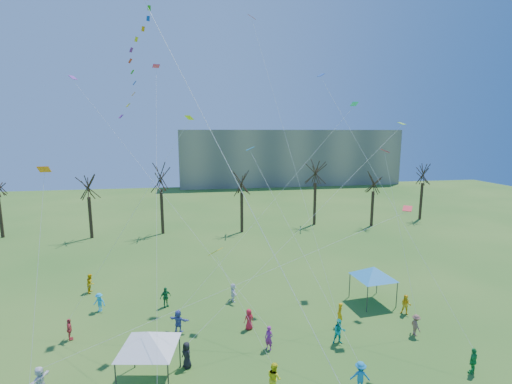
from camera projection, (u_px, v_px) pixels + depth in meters
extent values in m
cube|color=gray|center=(289.00, 157.00, 100.19)|extent=(60.00, 14.00, 15.00)
cylinder|color=black|center=(0.00, 217.00, 49.04)|extent=(0.44, 0.44, 5.93)
cylinder|color=black|center=(90.00, 218.00, 48.85)|extent=(0.44, 0.44, 5.74)
cylinder|color=black|center=(162.00, 212.00, 50.92)|extent=(0.44, 0.44, 6.47)
cylinder|color=black|center=(242.00, 212.00, 51.75)|extent=(0.44, 0.44, 5.85)
cylinder|color=black|center=(315.00, 204.00, 55.92)|extent=(0.44, 0.44, 6.65)
cylinder|color=black|center=(372.00, 209.00, 55.16)|extent=(0.44, 0.44, 5.47)
cylinder|color=black|center=(421.00, 201.00, 59.32)|extent=(0.44, 0.44, 6.12)
cylinder|color=white|center=(237.00, 181.00, 17.19)|extent=(0.02, 0.02, 23.87)
cylinder|color=#3F3F44|center=(116.00, 382.00, 19.23)|extent=(0.09, 0.09, 2.30)
cylinder|color=#3F3F44|center=(168.00, 383.00, 19.22)|extent=(0.09, 0.09, 2.30)
cylinder|color=#3F3F44|center=(134.00, 351.00, 22.03)|extent=(0.09, 0.09, 2.30)
cylinder|color=#3F3F44|center=(180.00, 351.00, 22.02)|extent=(0.09, 0.09, 2.30)
pyramid|color=white|center=(149.00, 340.00, 20.35)|extent=(4.32, 4.32, 0.99)
cylinder|color=#3F3F44|center=(367.00, 299.00, 28.86)|extent=(0.08, 0.08, 2.25)
cylinder|color=#3F3F44|center=(397.00, 295.00, 29.58)|extent=(0.08, 0.08, 2.25)
cylinder|color=#3F3F44|center=(350.00, 285.00, 31.50)|extent=(0.08, 0.08, 2.25)
cylinder|color=#3F3F44|center=(377.00, 282.00, 32.23)|extent=(0.08, 0.08, 2.25)
pyramid|color=#2A8AD3|center=(373.00, 272.00, 30.27)|extent=(4.26, 4.26, 0.96)
imported|color=yellow|center=(274.00, 378.00, 19.91)|extent=(0.96, 1.08, 1.85)
imported|color=#177EBC|center=(360.00, 376.00, 20.16)|extent=(1.24, 0.91, 1.72)
imported|color=green|center=(473.00, 361.00, 21.56)|extent=(1.04, 0.82, 1.65)
imported|color=white|center=(40.00, 381.00, 19.84)|extent=(1.09, 1.59, 1.65)
imported|color=black|center=(187.00, 355.00, 22.13)|extent=(0.88, 0.97, 1.66)
imported|color=#932489|center=(269.00, 338.00, 23.92)|extent=(0.71, 0.70, 1.66)
imported|color=#0BA798|center=(339.00, 332.00, 24.59)|extent=(0.95, 0.78, 1.78)
imported|color=#885A4A|center=(416.00, 325.00, 25.61)|extent=(0.62, 1.04, 1.57)
imported|color=#E14B4D|center=(69.00, 329.00, 25.02)|extent=(0.69, 1.01, 1.59)
imported|color=#5363B4|center=(178.00, 321.00, 26.05)|extent=(1.62, 1.17, 1.69)
imported|color=red|center=(249.00, 319.00, 26.42)|extent=(0.89, 0.72, 1.57)
imported|color=#EBA30C|center=(340.00, 314.00, 26.91)|extent=(0.62, 0.76, 1.79)
imported|color=yellow|center=(406.00, 305.00, 28.53)|extent=(1.01, 0.98, 1.64)
imported|color=#1DA9E8|center=(99.00, 302.00, 29.05)|extent=(1.14, 0.86, 1.56)
imported|color=#1A7B3B|center=(165.00, 297.00, 29.79)|extent=(1.06, 0.90, 1.71)
imported|color=white|center=(233.00, 292.00, 30.77)|extent=(0.56, 1.51, 1.61)
imported|color=#EAB20C|center=(91.00, 283.00, 32.50)|extent=(0.68, 0.87, 1.75)
cube|color=orange|center=(44.00, 169.00, 19.49)|extent=(0.68, 0.77, 0.39)
cylinder|color=white|center=(37.00, 284.00, 18.05)|extent=(0.01, 0.01, 11.84)
cube|color=#F52880|center=(156.00, 66.00, 28.14)|extent=(0.67, 0.78, 0.19)
cylinder|color=white|center=(157.00, 195.00, 23.21)|extent=(0.01, 0.01, 22.40)
cube|color=yellow|center=(215.00, 252.00, 20.58)|extent=(0.87, 0.85, 0.44)
cylinder|color=white|center=(244.00, 311.00, 20.21)|extent=(0.01, 0.01, 7.10)
cube|color=#1A93C7|center=(250.00, 149.00, 28.36)|extent=(0.74, 0.63, 0.32)
cylinder|color=white|center=(296.00, 240.00, 24.22)|extent=(0.01, 0.01, 16.76)
cube|color=blue|center=(321.00, 75.00, 31.95)|extent=(0.69, 0.65, 0.30)
cylinder|color=white|center=(382.00, 187.00, 26.71)|extent=(0.01, 0.01, 23.67)
cube|color=red|center=(407.00, 208.00, 22.54)|extent=(0.84, 0.87, 0.25)
cylinder|color=white|center=(235.00, 285.00, 21.15)|extent=(0.01, 0.01, 23.49)
cube|color=#81D732|center=(402.00, 123.00, 30.60)|extent=(0.63, 0.70, 0.23)
cylinder|color=white|center=(312.00, 217.00, 26.33)|extent=(0.01, 0.01, 24.25)
cube|color=purple|center=(73.00, 77.00, 29.47)|extent=(0.73, 0.71, 0.36)
cylinder|color=white|center=(161.00, 191.00, 26.66)|extent=(0.01, 0.01, 25.12)
cube|color=#FF450D|center=(252.00, 17.00, 33.18)|extent=(0.82, 0.80, 0.43)
cylinder|color=white|center=(289.00, 148.00, 28.85)|extent=(0.01, 0.01, 27.36)
cube|color=#CC2241|center=(385.00, 151.00, 26.61)|extent=(0.72, 0.62, 0.29)
cylinder|color=white|center=(400.00, 233.00, 26.07)|extent=(0.01, 0.01, 11.97)
cube|color=#DDFF1A|center=(189.00, 118.00, 25.40)|extent=(0.69, 0.72, 0.30)
cylinder|color=white|center=(130.00, 219.00, 25.17)|extent=(0.01, 0.01, 16.40)
cube|color=#1BC5D0|center=(354.00, 104.00, 34.11)|extent=(0.63, 0.76, 0.37)
cylinder|color=white|center=(278.00, 195.00, 30.05)|extent=(0.01, 0.01, 24.23)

